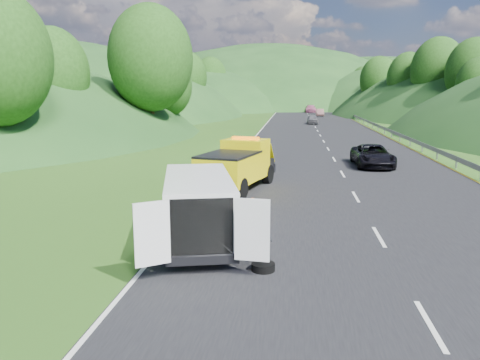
# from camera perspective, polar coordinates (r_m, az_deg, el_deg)

# --- Properties ---
(ground) EXTENTS (320.00, 320.00, 0.00)m
(ground) POSITION_cam_1_polar(r_m,az_deg,el_deg) (18.00, 6.00, -4.70)
(ground) COLOR #38661E
(ground) RESTS_ON ground
(road_surface) EXTENTS (14.00, 200.00, 0.02)m
(road_surface) POSITION_cam_1_polar(r_m,az_deg,el_deg) (57.62, 9.44, 5.92)
(road_surface) COLOR black
(road_surface) RESTS_ON ground
(guardrail) EXTENTS (0.06, 140.00, 1.52)m
(guardrail) POSITION_cam_1_polar(r_m,az_deg,el_deg) (70.75, 14.90, 6.59)
(guardrail) COLOR gray
(guardrail) RESTS_ON ground
(tree_line_left) EXTENTS (14.00, 140.00, 14.00)m
(tree_line_left) POSITION_cam_1_polar(r_m,az_deg,el_deg) (79.82, -7.39, 7.30)
(tree_line_left) COLOR #2B5E1B
(tree_line_left) RESTS_ON ground
(tree_line_right) EXTENTS (14.00, 140.00, 14.00)m
(tree_line_right) POSITION_cam_1_polar(r_m,az_deg,el_deg) (80.81, 23.13, 6.57)
(tree_line_right) COLOR #2B5E1B
(tree_line_right) RESTS_ON ground
(hills_backdrop) EXTENTS (201.00, 288.60, 44.00)m
(hills_backdrop) POSITION_cam_1_polar(r_m,az_deg,el_deg) (152.26, 9.04, 8.90)
(hills_backdrop) COLOR #2D5B23
(hills_backdrop) RESTS_ON ground
(tow_truck) EXTENTS (3.52, 6.19, 2.51)m
(tow_truck) POSITION_cam_1_polar(r_m,az_deg,el_deg) (22.93, -0.27, 1.87)
(tow_truck) COLOR black
(tow_truck) RESTS_ON ground
(white_van) EXTENTS (4.05, 6.64, 2.20)m
(white_van) POSITION_cam_1_polar(r_m,az_deg,el_deg) (14.84, -5.13, -3.08)
(white_van) COLOR black
(white_van) RESTS_ON ground
(woman) EXTENTS (0.63, 0.68, 1.51)m
(woman) POSITION_cam_1_polar(r_m,az_deg,el_deg) (18.55, -2.01, -4.17)
(woman) COLOR silver
(woman) RESTS_ON ground
(child) EXTENTS (0.55, 0.52, 0.90)m
(child) POSITION_cam_1_polar(r_m,az_deg,el_deg) (18.30, -0.20, -4.37)
(child) COLOR tan
(child) RESTS_ON ground
(worker) EXTENTS (1.21, 0.80, 1.74)m
(worker) POSITION_cam_1_polar(r_m,az_deg,el_deg) (13.62, 1.49, -9.82)
(worker) COLOR black
(worker) RESTS_ON ground
(suitcase) EXTENTS (0.33, 0.20, 0.52)m
(suitcase) POSITION_cam_1_polar(r_m,az_deg,el_deg) (19.31, -7.35, -2.86)
(suitcase) COLOR #655E4B
(suitcase) RESTS_ON ground
(spare_tire) EXTENTS (0.64, 0.64, 0.20)m
(spare_tire) POSITION_cam_1_polar(r_m,az_deg,el_deg) (12.91, 2.84, -11.02)
(spare_tire) COLOR black
(spare_tire) RESTS_ON ground
(passing_suv) EXTENTS (2.39, 5.01, 1.38)m
(passing_suv) POSITION_cam_1_polar(r_m,az_deg,el_deg) (31.27, 15.80, 1.59)
(passing_suv) COLOR black
(passing_suv) RESTS_ON ground
(dist_car_a) EXTENTS (1.55, 3.84, 1.31)m
(dist_car_a) POSITION_cam_1_polar(r_m,az_deg,el_deg) (69.59, 8.83, 6.76)
(dist_car_a) COLOR #4C4B50
(dist_car_a) RESTS_ON ground
(dist_car_b) EXTENTS (1.43, 4.10, 1.35)m
(dist_car_b) POSITION_cam_1_polar(r_m,az_deg,el_deg) (91.69, 9.70, 7.69)
(dist_car_b) COLOR brown
(dist_car_b) RESTS_ON ground
(dist_car_c) EXTENTS (2.25, 5.54, 1.61)m
(dist_car_c) POSITION_cam_1_polar(r_m,az_deg,el_deg) (106.26, 8.61, 8.13)
(dist_car_c) COLOR #AB557A
(dist_car_c) RESTS_ON ground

